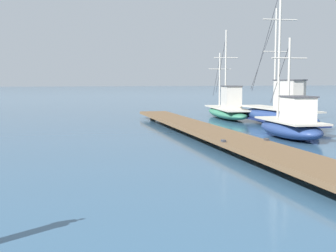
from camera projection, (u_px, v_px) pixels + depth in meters
name	position (u px, v px, depth m)	size (l,w,h in m)	color
floating_dock	(204.00, 130.00, 19.38)	(3.39, 22.42, 0.53)	brown
fishing_boat_0	(227.00, 110.00, 29.39)	(3.18, 7.77, 5.93)	#337556
fishing_boat_1	(291.00, 124.00, 19.25)	(2.47, 7.11, 7.20)	navy
fishing_boat_6	(279.00, 113.00, 24.48)	(1.88, 7.63, 6.54)	navy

